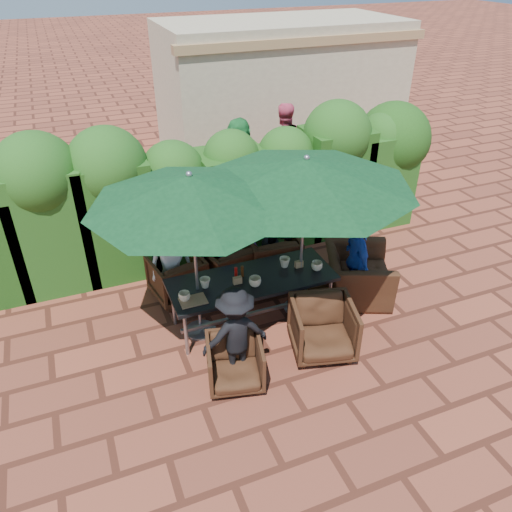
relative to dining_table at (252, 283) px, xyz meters
name	(u,v)px	position (x,y,z in m)	size (l,w,h in m)	color
ground	(255,328)	(-0.04, -0.19, -0.68)	(80.00, 80.00, 0.00)	brown
dining_table	(252,283)	(0.00, 0.00, 0.00)	(2.35, 0.90, 0.75)	black
umbrella_left	(190,190)	(-0.78, 0.05, 1.54)	(2.62, 2.62, 2.46)	gray
umbrella_right	(306,173)	(0.77, 0.01, 1.54)	(2.96, 2.96, 2.46)	gray
chair_far_left	(177,275)	(-0.85, 1.01, -0.28)	(0.76, 0.71, 0.78)	black
chair_far_mid	(228,262)	(-0.01, 1.05, -0.27)	(0.79, 0.74, 0.81)	black
chair_far_right	(272,253)	(0.75, 1.03, -0.26)	(0.82, 0.76, 0.84)	black
chair_near_left	(235,361)	(-0.64, -1.06, -0.32)	(0.68, 0.64, 0.70)	black
chair_near_right	(323,326)	(0.65, -0.95, -0.26)	(0.81, 0.76, 0.84)	black
chair_end_right	(358,268)	(1.78, 0.01, -0.18)	(1.13, 0.73, 0.99)	black
adult_far_left	(171,261)	(-0.92, 1.02, -0.02)	(0.64, 0.38, 1.30)	silver
adult_far_mid	(229,253)	(-0.01, 0.96, -0.05)	(0.45, 0.37, 1.25)	#214AB5
adult_far_right	(275,244)	(0.78, 0.97, -0.07)	(0.58, 0.36, 1.22)	black
adult_near_left	(236,334)	(-0.58, -0.92, -0.02)	(0.84, 0.39, 1.31)	black
adult_end_right	(357,260)	(1.71, -0.03, -0.01)	(0.78, 0.39, 1.32)	#214AB5
child_left	(205,263)	(-0.36, 1.12, -0.26)	(0.30, 0.24, 0.83)	#E85277
child_right	(250,255)	(0.42, 1.13, -0.29)	(0.28, 0.23, 0.77)	#8E52B2
pedestrian_a	(239,160)	(1.27, 3.94, 0.23)	(1.69, 0.60, 1.81)	#24863C
pedestrian_b	(283,146)	(2.41, 4.26, 0.28)	(0.91, 0.56, 1.90)	#E85277
pedestrian_c	(336,151)	(3.59, 3.97, 0.12)	(1.01, 0.46, 1.58)	gray
cup_a	(184,296)	(-1.01, -0.14, 0.14)	(0.16, 0.16, 0.12)	beige
cup_b	(205,283)	(-0.67, 0.05, 0.14)	(0.15, 0.15, 0.14)	beige
cup_c	(255,282)	(-0.02, -0.18, 0.14)	(0.17, 0.17, 0.14)	beige
cup_d	(285,262)	(0.55, 0.11, 0.15)	(0.15, 0.15, 0.15)	beige
cup_e	(317,266)	(0.95, -0.14, 0.14)	(0.17, 0.17, 0.13)	beige
ketchup_bottle	(236,273)	(-0.20, 0.10, 0.16)	(0.04, 0.04, 0.17)	#B20C0A
sauce_bottle	(242,271)	(-0.11, 0.10, 0.16)	(0.04, 0.04, 0.17)	#4C230C
serving_tray	(193,301)	(-0.91, -0.20, 0.08)	(0.35, 0.25, 0.02)	#8B6343
number_block_left	(237,280)	(-0.23, -0.04, 0.12)	(0.12, 0.06, 0.10)	tan
number_block_right	(299,264)	(0.74, 0.02, 0.12)	(0.12, 0.06, 0.10)	tan
hedge_wall	(188,186)	(-0.31, 2.13, 0.66)	(9.10, 1.60, 2.53)	#193E11
building	(280,86)	(3.46, 6.80, 0.93)	(6.20, 3.08, 3.20)	#C7B694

